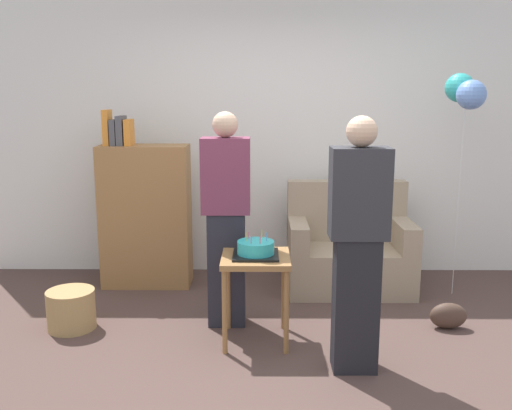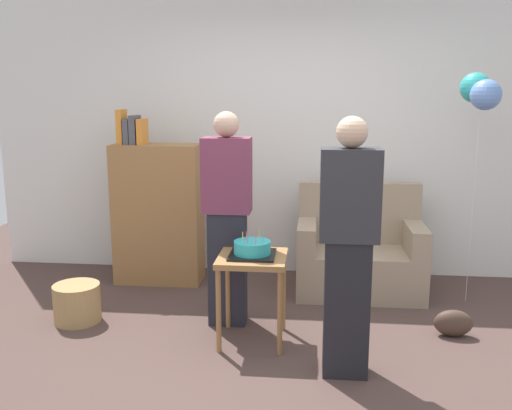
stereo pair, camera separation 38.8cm
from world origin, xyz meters
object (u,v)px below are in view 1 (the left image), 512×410
at_px(birthday_cake, 256,249).
at_px(handbag, 448,316).
at_px(couch, 349,251).
at_px(person_holding_cake, 358,245).
at_px(person_blowing_candles, 226,219).
at_px(balloon_bunch, 465,91).
at_px(bookshelf, 145,214).
at_px(wicker_basket, 71,310).
at_px(side_table, 256,269).

xyz_separation_m(birthday_cake, handbag, (1.46, 0.22, -0.59)).
height_order(couch, person_holding_cake, person_holding_cake).
height_order(person_blowing_candles, balloon_bunch, balloon_bunch).
relative_size(bookshelf, birthday_cake, 5.04).
bearing_deg(birthday_cake, couch, 53.73).
distance_m(wicker_basket, balloon_bunch, 3.61).
distance_m(birthday_cake, handbag, 1.59).
distance_m(bookshelf, side_table, 1.60).
height_order(handbag, balloon_bunch, balloon_bunch).
bearing_deg(birthday_cake, bookshelf, 130.02).
height_order(birthday_cake, person_holding_cake, person_holding_cake).
relative_size(person_blowing_candles, balloon_bunch, 0.85).
height_order(bookshelf, person_holding_cake, person_holding_cake).
bearing_deg(birthday_cake, wicker_basket, 171.91).
height_order(couch, bookshelf, bookshelf).
xyz_separation_m(side_table, person_holding_cake, (0.64, -0.42, 0.30)).
bearing_deg(person_holding_cake, balloon_bunch, -113.71).
relative_size(bookshelf, handbag, 5.76).
bearing_deg(handbag, balloon_bunch, 69.92).
relative_size(couch, person_holding_cake, 0.67).
bearing_deg(wicker_basket, bookshelf, 69.71).
height_order(person_holding_cake, handbag, person_holding_cake).
bearing_deg(wicker_basket, couch, 22.85).
bearing_deg(person_holding_cake, wicker_basket, -2.29).
xyz_separation_m(wicker_basket, handbag, (2.86, 0.02, -0.05)).
relative_size(handbag, balloon_bunch, 0.15).
distance_m(side_table, wicker_basket, 1.47).
height_order(side_table, birthday_cake, birthday_cake).
bearing_deg(wicker_basket, person_holding_cake, -16.92).
bearing_deg(wicker_basket, handbag, 0.43).
distance_m(person_holding_cake, handbag, 1.28).
bearing_deg(birthday_cake, person_blowing_candles, 125.98).
height_order(couch, balloon_bunch, balloon_bunch).
xyz_separation_m(couch, bookshelf, (-1.86, 0.08, 0.33)).
xyz_separation_m(couch, wicker_basket, (-2.24, -0.94, -0.19)).
bearing_deg(balloon_bunch, couch, 168.63).
height_order(side_table, balloon_bunch, balloon_bunch).
relative_size(birthday_cake, handbag, 1.14).
bearing_deg(wicker_basket, balloon_bunch, 13.70).
bearing_deg(person_holding_cake, bookshelf, -29.98).
distance_m(side_table, handbag, 1.54).
bearing_deg(person_holding_cake, couch, -82.65).
bearing_deg(bookshelf, side_table, -49.98).
distance_m(couch, person_holding_cake, 1.65).
xyz_separation_m(side_table, handbag, (1.46, 0.22, -0.44)).
bearing_deg(balloon_bunch, bookshelf, 174.70).
xyz_separation_m(bookshelf, person_holding_cake, (1.66, -1.64, 0.16)).
distance_m(person_holding_cake, balloon_bunch, 2.00).
bearing_deg(wicker_basket, birthday_cake, -8.09).
bearing_deg(person_blowing_candles, balloon_bunch, 28.83).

